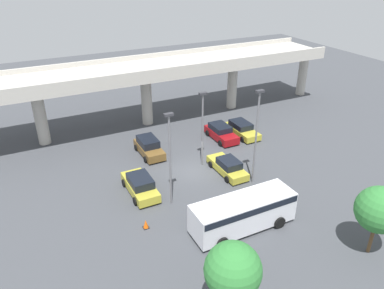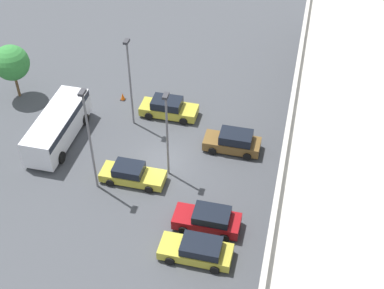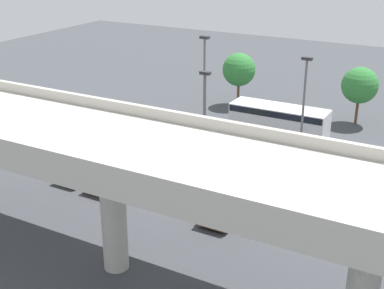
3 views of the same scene
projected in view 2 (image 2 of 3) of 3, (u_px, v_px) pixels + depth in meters
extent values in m
plane|color=#424449|center=(163.00, 161.00, 41.52)|extent=(100.58, 100.58, 0.00)
cube|color=#BCB7AD|center=(341.00, 119.00, 35.12)|extent=(46.94, 6.89, 0.90)
cube|color=#BCB7AD|center=(292.00, 103.00, 35.22)|extent=(46.94, 0.30, 0.55)
cylinder|color=#BCB7AD|center=(341.00, 7.00, 54.62)|extent=(1.24, 1.24, 6.00)
cylinder|color=#BCB7AD|center=(337.00, 68.00, 46.00)|extent=(1.24, 1.24, 6.00)
cylinder|color=#BCB7AD|center=(332.00, 158.00, 37.38)|extent=(1.24, 1.24, 6.00)
cube|color=gold|center=(169.00, 110.00, 45.57)|extent=(1.89, 4.87, 0.73)
cube|color=black|center=(167.00, 103.00, 45.13)|extent=(1.74, 2.48, 0.69)
cylinder|color=black|center=(189.00, 108.00, 46.15)|extent=(0.22, 0.68, 0.68)
cylinder|color=black|center=(183.00, 121.00, 44.73)|extent=(0.22, 0.68, 0.68)
cylinder|color=black|center=(155.00, 103.00, 46.68)|extent=(0.22, 0.68, 0.68)
cylinder|color=black|center=(149.00, 116.00, 45.26)|extent=(0.22, 0.68, 0.68)
cube|color=brown|center=(232.00, 144.00, 42.21)|extent=(1.83, 4.46, 0.78)
cube|color=black|center=(236.00, 137.00, 41.67)|extent=(1.68, 2.54, 0.73)
cylinder|color=black|center=(212.00, 151.00, 41.93)|extent=(0.22, 0.64, 0.64)
cylinder|color=black|center=(217.00, 136.00, 43.30)|extent=(0.22, 0.64, 0.64)
cylinder|color=black|center=(247.00, 157.00, 41.44)|extent=(0.22, 0.64, 0.64)
cylinder|color=black|center=(251.00, 141.00, 42.82)|extent=(0.22, 0.64, 0.64)
cube|color=gold|center=(133.00, 176.00, 39.59)|extent=(1.76, 4.81, 0.64)
cube|color=black|center=(129.00, 169.00, 39.22)|extent=(1.62, 2.17, 0.64)
cylinder|color=black|center=(156.00, 173.00, 40.11)|extent=(0.22, 0.61, 0.61)
cylinder|color=black|center=(149.00, 189.00, 38.78)|extent=(0.22, 0.61, 0.61)
cylinder|color=black|center=(118.00, 166.00, 40.63)|extent=(0.22, 0.61, 0.61)
cylinder|color=black|center=(110.00, 183.00, 39.31)|extent=(0.22, 0.61, 0.61)
cube|color=maroon|center=(207.00, 221.00, 36.16)|extent=(1.87, 4.53, 0.79)
cube|color=black|center=(212.00, 215.00, 35.65)|extent=(1.72, 2.46, 0.61)
cylinder|color=black|center=(183.00, 230.00, 35.86)|extent=(0.22, 0.66, 0.66)
cylinder|color=black|center=(190.00, 210.00, 37.27)|extent=(0.22, 0.66, 0.66)
cylinder|color=black|center=(224.00, 238.00, 35.37)|extent=(0.22, 0.66, 0.66)
cylinder|color=black|center=(230.00, 217.00, 36.78)|extent=(0.22, 0.66, 0.66)
cube|color=gold|center=(196.00, 251.00, 34.32)|extent=(1.88, 4.71, 0.66)
cube|color=black|center=(201.00, 246.00, 33.84)|extent=(1.73, 2.55, 0.62)
cylinder|color=black|center=(170.00, 261.00, 33.99)|extent=(0.22, 0.62, 0.62)
cylinder|color=black|center=(177.00, 238.00, 35.41)|extent=(0.22, 0.62, 0.62)
cylinder|color=black|center=(215.00, 270.00, 33.48)|extent=(0.22, 0.62, 0.62)
cylinder|color=black|center=(221.00, 246.00, 34.90)|extent=(0.22, 0.62, 0.62)
cube|color=silver|center=(58.00, 126.00, 42.56)|extent=(7.87, 2.42, 2.27)
cube|color=black|center=(56.00, 118.00, 42.03)|extent=(7.71, 2.47, 0.50)
cylinder|color=black|center=(61.00, 157.00, 41.16)|extent=(0.93, 0.29, 0.93)
cylinder|color=black|center=(32.00, 152.00, 41.59)|extent=(0.93, 0.29, 0.93)
cylinder|color=black|center=(85.00, 119.00, 44.74)|extent=(0.93, 0.29, 0.93)
cylinder|color=black|center=(58.00, 115.00, 45.17)|extent=(0.93, 0.29, 0.93)
cylinder|color=slate|center=(91.00, 143.00, 36.73)|extent=(0.16, 0.16, 8.36)
cube|color=#333338|center=(82.00, 92.00, 33.92)|extent=(0.70, 0.35, 0.20)
cylinder|color=slate|center=(167.00, 137.00, 38.19)|extent=(0.16, 0.16, 7.09)
cube|color=#333338|center=(166.00, 96.00, 35.80)|extent=(0.70, 0.35, 0.20)
cylinder|color=slate|center=(130.00, 85.00, 42.59)|extent=(0.16, 0.16, 7.71)
cube|color=#333338|center=(126.00, 41.00, 40.00)|extent=(0.70, 0.35, 0.20)
cylinder|color=brown|center=(17.00, 86.00, 47.38)|extent=(0.24, 0.24, 2.15)
sphere|color=#337F38|center=(11.00, 63.00, 45.81)|extent=(3.10, 3.10, 3.10)
cube|color=black|center=(123.00, 99.00, 47.60)|extent=(0.44, 0.44, 0.04)
cone|color=#EA590F|center=(123.00, 96.00, 47.39)|extent=(0.40, 0.40, 0.70)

